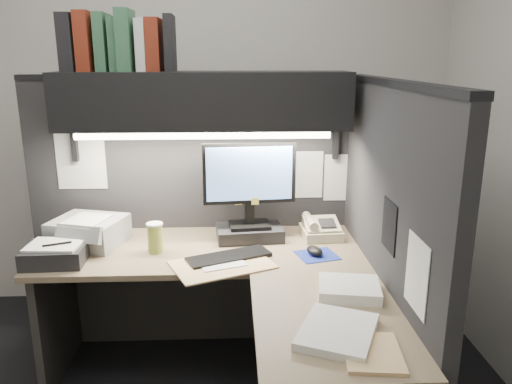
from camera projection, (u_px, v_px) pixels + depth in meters
wall_back at (193, 113)px, 3.42m from camera, size 3.50×0.04×2.70m
partition_back at (193, 215)px, 3.02m from camera, size 1.90×0.06×1.60m
partition_right at (384, 261)px, 2.34m from camera, size 0.06×1.50×1.60m
desk at (269, 353)px, 2.23m from camera, size 1.70×1.53×0.73m
overhead_shelf at (204, 100)px, 2.67m from camera, size 1.55×0.34×0.30m
task_light_tube at (204, 136)px, 2.58m from camera, size 1.32×0.04×0.04m
monitor at (249, 202)px, 2.76m from camera, size 0.51×0.26×0.55m
keyboard at (229, 257)px, 2.53m from camera, size 0.45×0.30×0.02m
mousepad at (317, 255)px, 2.58m from camera, size 0.24×0.22×0.00m
mouse at (315, 251)px, 2.58m from camera, size 0.10×0.13×0.04m
telephone at (321, 230)px, 2.84m from camera, size 0.23×0.24×0.09m
coffee_cup at (155, 239)px, 2.61m from camera, size 0.09×0.09×0.15m
printer at (89, 231)px, 2.73m from camera, size 0.43×0.39×0.14m
notebook_stack at (56, 254)px, 2.48m from camera, size 0.30×0.26×0.09m
open_folder at (222, 265)px, 2.46m from camera, size 0.56×0.47×0.01m
paper_stack_a at (349, 289)px, 2.15m from camera, size 0.29×0.26×0.05m
paper_stack_b at (337, 332)px, 1.83m from camera, size 0.36×0.40×0.03m
manila_stack at (372, 352)px, 1.72m from camera, size 0.22×0.27×0.01m
binder_row at (118, 43)px, 2.57m from camera, size 0.57×0.26×0.31m
pinned_papers at (261, 189)px, 2.61m from camera, size 1.76×1.31×0.51m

